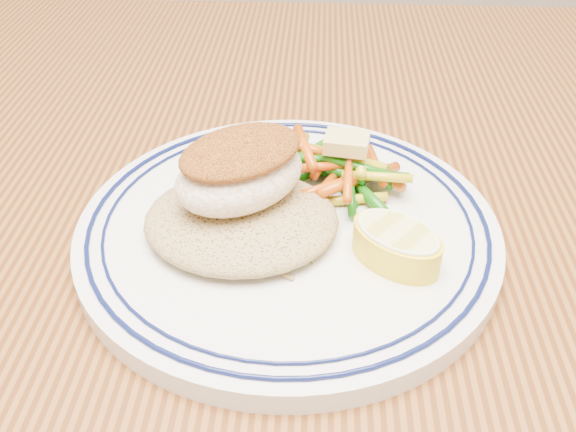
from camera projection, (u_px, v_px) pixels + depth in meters
The scene contains 7 objects.
dining_table at pixel (317, 322), 0.50m from camera, with size 1.50×0.90×0.75m.
plate at pixel (288, 229), 0.42m from camera, with size 0.28×0.28×0.02m.
rice_pilaf at pixel (241, 216), 0.41m from camera, with size 0.12×0.11×0.02m, color olive.
fish_fillet at pixel (240, 169), 0.40m from camera, with size 0.11×0.10×0.04m.
vegetable_pile at pixel (342, 169), 0.45m from camera, with size 0.11×0.11×0.03m.
butter_pat at pixel (347, 143), 0.44m from camera, with size 0.03×0.02×0.01m, color #D6C268.
lemon_wedge at pixel (396, 243), 0.38m from camera, with size 0.08×0.08×0.02m.
Camera 1 is at (-0.00, -0.35, 1.02)m, focal length 40.00 mm.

